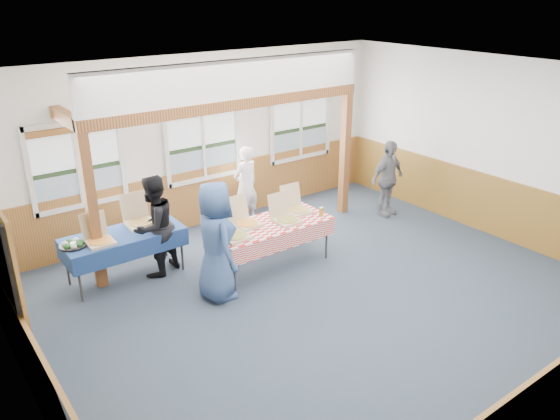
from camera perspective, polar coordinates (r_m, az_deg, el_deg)
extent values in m
plane|color=#262D3D|center=(8.21, 4.50, -9.04)|extent=(8.00, 8.00, 0.00)
plane|color=white|center=(7.09, 5.29, 13.62)|extent=(8.00, 8.00, 0.00)
plane|color=silver|center=(10.26, -8.17, 7.05)|extent=(8.00, 0.00, 8.00)
plane|color=silver|center=(5.91, -26.07, -6.94)|extent=(0.00, 8.00, 8.00)
plane|color=silver|center=(10.47, 21.70, 6.00)|extent=(0.00, 8.00, 8.00)
cube|color=brown|center=(10.56, -7.80, 1.52)|extent=(7.98, 0.05, 1.10)
cube|color=brown|center=(6.22, 27.07, -17.23)|extent=(7.98, 0.05, 1.10)
cube|color=brown|center=(6.46, -24.24, -15.08)|extent=(0.05, 6.98, 1.10)
cube|color=brown|center=(10.77, 20.84, 0.62)|extent=(0.05, 6.98, 1.10)
cube|color=#2D2D2D|center=(6.96, -26.54, -7.75)|extent=(0.06, 1.30, 2.10)
cube|color=silver|center=(9.60, -19.86, 0.49)|extent=(1.52, 0.05, 0.08)
cube|color=silver|center=(9.21, -20.98, 8.49)|extent=(1.52, 0.05, 0.08)
cube|color=silver|center=(9.22, -24.76, 3.44)|extent=(0.08, 0.05, 1.46)
cube|color=silver|center=(9.59, -16.20, 5.31)|extent=(0.08, 0.05, 1.46)
cube|color=silver|center=(9.38, -20.40, 4.41)|extent=(0.05, 0.05, 1.30)
cube|color=slate|center=(9.53, -20.16, 2.24)|extent=(1.40, 0.02, 0.52)
cube|color=#1E3319|center=(9.44, -20.40, 3.94)|extent=(1.40, 0.02, 0.08)
cube|color=silver|center=(9.34, -20.72, 6.21)|extent=(1.40, 0.02, 0.70)
cube|color=brown|center=(9.21, -20.85, 7.86)|extent=(1.40, 0.07, 0.10)
cube|color=silver|center=(10.41, -7.81, 3.32)|extent=(1.52, 0.05, 0.08)
cube|color=silver|center=(10.05, -8.22, 10.78)|extent=(1.52, 0.05, 0.08)
cube|color=silver|center=(9.89, -11.78, 6.23)|extent=(0.08, 0.05, 1.46)
cube|color=silver|center=(10.56, -4.47, 7.66)|extent=(0.08, 0.05, 1.46)
cube|color=silver|center=(10.21, -8.01, 6.98)|extent=(0.05, 0.05, 1.30)
cube|color=slate|center=(10.35, -8.00, 4.94)|extent=(1.40, 0.02, 0.52)
cube|color=#1E3319|center=(10.26, -8.09, 6.54)|extent=(1.40, 0.02, 0.08)
cube|color=silver|center=(10.17, -8.21, 8.65)|extent=(1.40, 0.02, 0.70)
cube|color=brown|center=(10.05, -8.13, 10.20)|extent=(1.40, 0.07, 0.10)
cube|color=silver|center=(11.62, 2.16, 5.54)|extent=(1.52, 0.05, 0.08)
cube|color=silver|center=(11.30, 2.27, 12.25)|extent=(1.52, 0.05, 0.08)
cube|color=silver|center=(11.01, -0.83, 8.32)|extent=(0.08, 0.05, 1.46)
cube|color=silver|center=(11.91, 5.04, 9.32)|extent=(0.08, 0.05, 1.46)
cube|color=silver|center=(11.44, 2.21, 8.85)|extent=(0.05, 0.05, 1.30)
cube|color=slate|center=(11.57, 2.06, 7.01)|extent=(1.40, 0.02, 0.52)
cube|color=#1E3319|center=(11.49, 2.08, 8.45)|extent=(1.40, 0.02, 0.08)
cube|color=silver|center=(11.41, 2.11, 10.35)|extent=(1.40, 0.02, 0.70)
cube|color=brown|center=(11.30, 2.32, 11.74)|extent=(1.40, 0.07, 0.10)
cube|color=#582D13|center=(8.42, -19.01, -0.29)|extent=(0.15, 0.15, 2.40)
cube|color=#582D13|center=(10.84, 6.79, 5.76)|extent=(0.15, 0.15, 2.40)
cube|color=#582D13|center=(9.04, -4.74, 10.94)|extent=(5.15, 0.18, 0.18)
cylinder|color=#2D2D2D|center=(8.40, -20.23, -6.84)|extent=(0.04, 0.04, 0.73)
cylinder|color=#2D2D2D|center=(8.93, -21.41, -5.24)|extent=(0.04, 0.04, 0.73)
cylinder|color=#2D2D2D|center=(8.89, -10.23, -4.08)|extent=(0.04, 0.04, 0.73)
cylinder|color=#2D2D2D|center=(9.39, -11.92, -2.73)|extent=(0.04, 0.04, 0.73)
cube|color=#2D2D2D|center=(8.71, -16.08, -2.51)|extent=(1.89, 1.23, 0.03)
cube|color=navy|center=(8.70, -16.09, -2.40)|extent=(1.96, 1.31, 0.01)
cube|color=navy|center=(8.42, -15.01, -4.20)|extent=(1.72, 0.57, 0.28)
cube|color=navy|center=(9.10, -16.91, -2.37)|extent=(1.72, 0.57, 0.28)
cylinder|color=#2D2D2D|center=(8.18, -4.79, -6.23)|extent=(0.04, 0.04, 0.73)
cylinder|color=#2D2D2D|center=(8.70, -7.19, -4.47)|extent=(0.04, 0.04, 0.73)
cylinder|color=#2D2D2D|center=(9.14, 4.88, -3.00)|extent=(0.04, 0.04, 0.73)
cylinder|color=#2D2D2D|center=(9.62, 2.20, -1.60)|extent=(0.04, 0.04, 0.73)
cube|color=#2D2D2D|center=(8.72, -1.02, -1.55)|extent=(2.08, 1.32, 0.03)
cube|color=red|center=(8.71, -1.02, -1.44)|extent=(2.16, 1.40, 0.01)
cube|color=red|center=(8.45, 0.70, -3.28)|extent=(1.91, 0.57, 0.28)
cube|color=red|center=(9.09, -2.60, -1.38)|extent=(1.91, 0.57, 0.28)
cube|color=tan|center=(8.45, -18.25, -3.23)|extent=(0.38, 0.38, 0.04)
cylinder|color=gold|center=(8.44, -18.28, -3.06)|extent=(0.33, 0.33, 0.01)
cube|color=tan|center=(8.57, -18.91, -1.44)|extent=(0.38, 0.09, 0.37)
cube|color=tan|center=(8.90, -14.31, -1.43)|extent=(0.45, 0.45, 0.05)
cylinder|color=#CBC35E|center=(8.89, -14.33, -1.25)|extent=(0.40, 0.40, 0.01)
cube|color=tan|center=(9.04, -15.01, 0.49)|extent=(0.43, 0.12, 0.42)
cube|color=tan|center=(8.22, -4.71, -2.83)|extent=(0.43, 0.43, 0.05)
cylinder|color=#D48B42|center=(8.20, -4.72, -2.65)|extent=(0.37, 0.37, 0.01)
cube|color=tan|center=(8.31, -5.74, -0.92)|extent=(0.41, 0.12, 0.40)
cube|color=tan|center=(8.63, -3.49, -1.51)|extent=(0.43, 0.43, 0.04)
cylinder|color=gold|center=(8.62, -3.49, -1.33)|extent=(0.38, 0.38, 0.01)
cube|color=tan|center=(8.73, -4.49, 0.28)|extent=(0.40, 0.13, 0.39)
cube|color=tan|center=(8.75, 0.77, -1.14)|extent=(0.40, 0.40, 0.04)
cylinder|color=#D48B42|center=(8.74, 0.77, -0.97)|extent=(0.35, 0.35, 0.01)
cube|color=tan|center=(8.84, -0.17, 0.60)|extent=(0.39, 0.10, 0.38)
cube|color=tan|center=(9.13, 1.93, -0.11)|extent=(0.41, 0.41, 0.04)
cylinder|color=#CBC35E|center=(9.12, 1.94, 0.06)|extent=(0.36, 0.36, 0.01)
cube|color=tan|center=(9.23, 1.11, 1.57)|extent=(0.39, 0.11, 0.38)
cylinder|color=black|center=(8.50, -20.80, -3.48)|extent=(0.40, 0.40, 0.03)
cylinder|color=white|center=(8.49, -20.82, -3.33)|extent=(0.09, 0.09, 0.04)
sphere|color=#245E25|center=(8.51, -20.13, -3.12)|extent=(0.09, 0.09, 0.09)
sphere|color=beige|center=(8.58, -20.56, -2.98)|extent=(0.09, 0.09, 0.09)
sphere|color=#245E25|center=(8.58, -21.18, -3.08)|extent=(0.09, 0.09, 0.09)
sphere|color=beige|center=(8.51, -21.54, -3.34)|extent=(0.09, 0.09, 0.09)
sphere|color=#245E25|center=(8.43, -21.36, -3.57)|extent=(0.09, 0.09, 0.09)
sphere|color=beige|center=(8.39, -20.77, -3.59)|extent=(0.09, 0.09, 0.09)
sphere|color=#245E25|center=(8.43, -20.22, -3.39)|extent=(0.09, 0.09, 0.09)
cylinder|color=#886316|center=(8.98, 4.32, -0.19)|extent=(0.07, 0.07, 0.15)
imported|color=white|center=(10.40, -3.61, 2.61)|extent=(0.61, 0.45, 1.53)
imported|color=black|center=(8.68, -13.00, -1.66)|extent=(0.98, 0.89, 1.63)
imported|color=#324C7D|center=(7.85, -6.72, -3.28)|extent=(0.66, 0.93, 1.79)
imported|color=slate|center=(10.95, 11.16, 3.25)|extent=(0.92, 0.44, 1.53)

